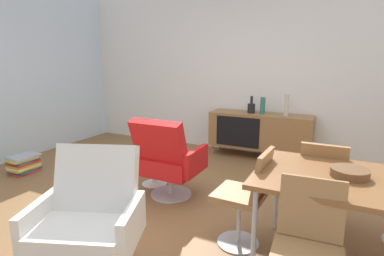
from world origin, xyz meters
name	(u,v)px	position (x,y,z in m)	size (l,w,h in m)	color
ground_plane	(173,216)	(0.00, 0.00, 0.00)	(8.32, 8.32, 0.00)	olive
wall_back	(250,69)	(0.00, 2.60, 1.40)	(6.80, 0.12, 2.80)	white
sideboard	(260,131)	(0.29, 2.30, 0.44)	(1.60, 0.45, 0.72)	olive
vase_cobalt	(251,108)	(0.13, 2.30, 0.81)	(0.12, 0.12, 0.27)	black
vase_sculptural_dark	(287,105)	(0.68, 2.30, 0.88)	(0.07, 0.07, 0.33)	beige
vase_ceramic_small	(263,106)	(0.32, 2.30, 0.85)	(0.08, 0.08, 0.26)	#337266
dining_table	(375,188)	(1.69, -0.15, 0.70)	(1.60, 0.90, 0.74)	brown
wooden_bowl_on_table	(350,173)	(1.53, -0.12, 0.77)	(0.26, 0.26, 0.06)	brown
dining_chair_near_window	(247,194)	(0.80, -0.15, 0.47)	(0.44, 0.42, 0.86)	#9E7042
dining_chair_back_left	(322,182)	(1.34, 0.41, 0.47)	(0.40, 0.42, 0.86)	#9E7042
dining_chair_front_left	(308,247)	(1.33, -0.71, 0.47)	(0.43, 0.45, 0.86)	#9E7042
lounge_chair_red	(167,158)	(-0.28, 0.37, 0.47)	(0.72, 0.66, 0.95)	red
armchair_black_shell	(89,217)	(-0.09, -1.01, 0.47)	(0.85, 0.83, 0.95)	silver
side_table_round	(154,160)	(-0.63, 0.63, 0.32)	(0.44, 0.44, 0.52)	white
fruit_bowl	(153,142)	(-0.63, 0.63, 0.56)	(0.20, 0.20, 0.11)	#262628
magazine_stack	(24,164)	(-2.50, 0.15, 0.12)	(0.34, 0.42, 0.24)	red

